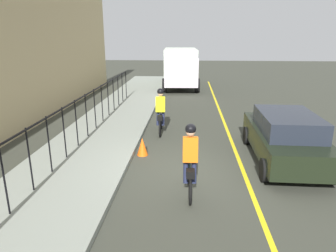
{
  "coord_description": "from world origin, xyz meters",
  "views": [
    {
      "loc": [
        -8.23,
        0.03,
        3.83
      ],
      "look_at": [
        1.25,
        0.68,
        1.0
      ],
      "focal_mm": 32.96,
      "sensor_mm": 36.0,
      "label": 1
    }
  ],
  "objects_px": {
    "cyclist_lead": "(161,111)",
    "box_truck_background": "(180,66)",
    "cyclist_follow": "(190,160)",
    "traffic_cone_near": "(142,146)",
    "patrol_sedan": "(285,136)"
  },
  "relations": [
    {
      "from": "box_truck_background",
      "to": "cyclist_follow",
      "type": "bearing_deg",
      "value": -0.15
    },
    {
      "from": "patrol_sedan",
      "to": "box_truck_background",
      "type": "xyz_separation_m",
      "value": [
        14.32,
        3.63,
        0.73
      ]
    },
    {
      "from": "cyclist_follow",
      "to": "cyclist_lead",
      "type": "bearing_deg",
      "value": 11.56
    },
    {
      "from": "traffic_cone_near",
      "to": "cyclist_follow",
      "type": "bearing_deg",
      "value": -148.43
    },
    {
      "from": "cyclist_lead",
      "to": "box_truck_background",
      "type": "relative_size",
      "value": 0.27
    },
    {
      "from": "cyclist_lead",
      "to": "traffic_cone_near",
      "type": "xyz_separation_m",
      "value": [
        -2.35,
        0.39,
        -0.61
      ]
    },
    {
      "from": "cyclist_lead",
      "to": "traffic_cone_near",
      "type": "bearing_deg",
      "value": 168.73
    },
    {
      "from": "cyclist_lead",
      "to": "box_truck_background",
      "type": "height_order",
      "value": "box_truck_background"
    },
    {
      "from": "cyclist_lead",
      "to": "patrol_sedan",
      "type": "relative_size",
      "value": 0.41
    },
    {
      "from": "cyclist_lead",
      "to": "patrol_sedan",
      "type": "xyz_separation_m",
      "value": [
        -2.58,
        -4.07,
        -0.09
      ]
    },
    {
      "from": "patrol_sedan",
      "to": "box_truck_background",
      "type": "bearing_deg",
      "value": 15.17
    },
    {
      "from": "cyclist_lead",
      "to": "cyclist_follow",
      "type": "xyz_separation_m",
      "value": [
        -4.87,
        -1.16,
        0.0
      ]
    },
    {
      "from": "cyclist_lead",
      "to": "patrol_sedan",
      "type": "bearing_deg",
      "value": -124.22
    },
    {
      "from": "traffic_cone_near",
      "to": "cyclist_lead",
      "type": "bearing_deg",
      "value": -9.42
    },
    {
      "from": "cyclist_follow",
      "to": "box_truck_background",
      "type": "relative_size",
      "value": 0.27
    }
  ]
}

